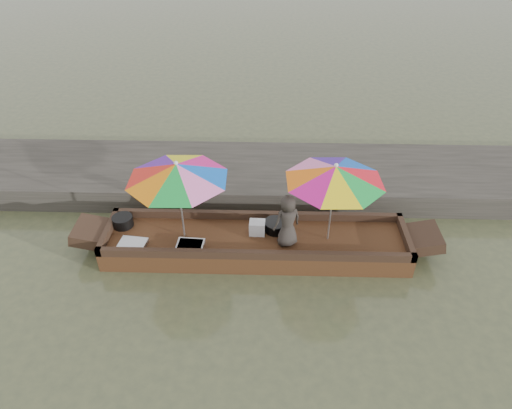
{
  "coord_description": "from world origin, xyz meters",
  "views": [
    {
      "loc": [
        0.18,
        -6.27,
        5.61
      ],
      "look_at": [
        0.0,
        0.1,
        1.0
      ],
      "focal_mm": 32.0,
      "sensor_mm": 36.0,
      "label": 1
    }
  ],
  "objects_px": {
    "umbrella_stern": "(332,203)",
    "tray_crayfish": "(190,246)",
    "charcoal_grill": "(275,226)",
    "boat_hull": "(256,245)",
    "supply_bag": "(257,228)",
    "cooking_pot": "(123,221)",
    "vendor": "(287,221)",
    "umbrella_bow": "(180,201)",
    "tray_scallop": "(133,244)"
  },
  "relations": [
    {
      "from": "boat_hull",
      "to": "umbrella_stern",
      "type": "bearing_deg",
      "value": 0.0
    },
    {
      "from": "cooking_pot",
      "to": "tray_crayfish",
      "type": "relative_size",
      "value": 0.8
    },
    {
      "from": "tray_crayfish",
      "to": "umbrella_bow",
      "type": "xyz_separation_m",
      "value": [
        -0.16,
        0.31,
        0.73
      ]
    },
    {
      "from": "umbrella_stern",
      "to": "tray_scallop",
      "type": "bearing_deg",
      "value": -175.43
    },
    {
      "from": "boat_hull",
      "to": "umbrella_bow",
      "type": "height_order",
      "value": "umbrella_bow"
    },
    {
      "from": "tray_scallop",
      "to": "umbrella_bow",
      "type": "relative_size",
      "value": 0.27
    },
    {
      "from": "charcoal_grill",
      "to": "umbrella_stern",
      "type": "xyz_separation_m",
      "value": [
        0.93,
        -0.2,
        0.68
      ]
    },
    {
      "from": "umbrella_stern",
      "to": "tray_crayfish",
      "type": "bearing_deg",
      "value": -172.56
    },
    {
      "from": "tray_scallop",
      "to": "cooking_pot",
      "type": "bearing_deg",
      "value": 119.71
    },
    {
      "from": "tray_crayfish",
      "to": "umbrella_bow",
      "type": "distance_m",
      "value": 0.81
    },
    {
      "from": "tray_crayfish",
      "to": "vendor",
      "type": "bearing_deg",
      "value": 5.68
    },
    {
      "from": "cooking_pot",
      "to": "supply_bag",
      "type": "height_order",
      "value": "supply_bag"
    },
    {
      "from": "umbrella_bow",
      "to": "charcoal_grill",
      "type": "bearing_deg",
      "value": 7.07
    },
    {
      "from": "charcoal_grill",
      "to": "tray_crayfish",
      "type": "bearing_deg",
      "value": -160.73
    },
    {
      "from": "cooking_pot",
      "to": "tray_scallop",
      "type": "xyz_separation_m",
      "value": [
        0.31,
        -0.54,
        -0.07
      ]
    },
    {
      "from": "tray_scallop",
      "to": "umbrella_stern",
      "type": "height_order",
      "value": "umbrella_stern"
    },
    {
      "from": "boat_hull",
      "to": "tray_crayfish",
      "type": "bearing_deg",
      "value": -164.43
    },
    {
      "from": "tray_crayfish",
      "to": "supply_bag",
      "type": "xyz_separation_m",
      "value": [
        1.15,
        0.43,
        0.09
      ]
    },
    {
      "from": "umbrella_bow",
      "to": "supply_bag",
      "type": "bearing_deg",
      "value": 4.91
    },
    {
      "from": "tray_crayfish",
      "to": "umbrella_stern",
      "type": "relative_size",
      "value": 0.28
    },
    {
      "from": "supply_bag",
      "to": "umbrella_bow",
      "type": "distance_m",
      "value": 1.46
    },
    {
      "from": "vendor",
      "to": "boat_hull",
      "type": "bearing_deg",
      "value": -40.26
    },
    {
      "from": "charcoal_grill",
      "to": "umbrella_bow",
      "type": "bearing_deg",
      "value": -172.93
    },
    {
      "from": "tray_scallop",
      "to": "umbrella_bow",
      "type": "height_order",
      "value": "umbrella_bow"
    },
    {
      "from": "boat_hull",
      "to": "umbrella_stern",
      "type": "xyz_separation_m",
      "value": [
        1.28,
        0.0,
        0.95
      ]
    },
    {
      "from": "tray_crayfish",
      "to": "tray_scallop",
      "type": "relative_size",
      "value": 1.0
    },
    {
      "from": "cooking_pot",
      "to": "umbrella_stern",
      "type": "distance_m",
      "value": 3.81
    },
    {
      "from": "charcoal_grill",
      "to": "supply_bag",
      "type": "relative_size",
      "value": 1.4
    },
    {
      "from": "supply_bag",
      "to": "cooking_pot",
      "type": "bearing_deg",
      "value": 176.49
    },
    {
      "from": "tray_scallop",
      "to": "supply_bag",
      "type": "xyz_separation_m",
      "value": [
        2.17,
        0.39,
        0.1
      ]
    },
    {
      "from": "cooking_pot",
      "to": "supply_bag",
      "type": "bearing_deg",
      "value": -3.51
    },
    {
      "from": "cooking_pot",
      "to": "umbrella_bow",
      "type": "relative_size",
      "value": 0.22
    },
    {
      "from": "cooking_pot",
      "to": "charcoal_grill",
      "type": "distance_m",
      "value": 2.81
    },
    {
      "from": "tray_scallop",
      "to": "vendor",
      "type": "xyz_separation_m",
      "value": [
        2.69,
        0.13,
        0.47
      ]
    },
    {
      "from": "tray_crayfish",
      "to": "supply_bag",
      "type": "bearing_deg",
      "value": 20.36
    },
    {
      "from": "supply_bag",
      "to": "vendor",
      "type": "xyz_separation_m",
      "value": [
        0.52,
        -0.26,
        0.37
      ]
    },
    {
      "from": "boat_hull",
      "to": "tray_crayfish",
      "type": "distance_m",
      "value": 1.19
    },
    {
      "from": "cooking_pot",
      "to": "tray_scallop",
      "type": "relative_size",
      "value": 0.8
    },
    {
      "from": "cooking_pot",
      "to": "charcoal_grill",
      "type": "xyz_separation_m",
      "value": [
        2.81,
        -0.06,
        -0.01
      ]
    },
    {
      "from": "tray_crayfish",
      "to": "vendor",
      "type": "xyz_separation_m",
      "value": [
        1.67,
        0.17,
        0.46
      ]
    },
    {
      "from": "tray_crayfish",
      "to": "supply_bag",
      "type": "height_order",
      "value": "supply_bag"
    },
    {
      "from": "charcoal_grill",
      "to": "umbrella_stern",
      "type": "relative_size",
      "value": 0.23
    },
    {
      "from": "supply_bag",
      "to": "vendor",
      "type": "relative_size",
      "value": 0.28
    },
    {
      "from": "cooking_pot",
      "to": "umbrella_bow",
      "type": "height_order",
      "value": "umbrella_bow"
    },
    {
      "from": "supply_bag",
      "to": "umbrella_bow",
      "type": "height_order",
      "value": "umbrella_bow"
    },
    {
      "from": "cooking_pot",
      "to": "supply_bag",
      "type": "relative_size",
      "value": 1.34
    },
    {
      "from": "tray_scallop",
      "to": "supply_bag",
      "type": "distance_m",
      "value": 2.21
    },
    {
      "from": "charcoal_grill",
      "to": "boat_hull",
      "type": "bearing_deg",
      "value": -149.96
    },
    {
      "from": "cooking_pot",
      "to": "umbrella_stern",
      "type": "height_order",
      "value": "umbrella_stern"
    },
    {
      "from": "umbrella_bow",
      "to": "umbrella_stern",
      "type": "distance_m",
      "value": 2.56
    }
  ]
}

